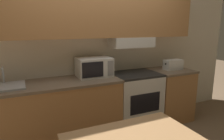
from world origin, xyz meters
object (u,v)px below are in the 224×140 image
Objects in this scene: stove_range at (135,100)px; microwave at (94,67)px; toaster at (173,65)px; sink_basin at (3,86)px.

microwave reaches higher than stove_range.
stove_range is 0.91m from toaster.
stove_range is 1.92m from sink_basin.
sink_basin reaches higher than stove_range.
toaster is at bearing -4.81° from microwave.
toaster is (1.40, -0.12, -0.05)m from microwave.
stove_range is at bearing -7.89° from microwave.
toaster is (0.74, -0.03, 0.53)m from stove_range.
stove_range is 2.72× the size of toaster.
microwave is at bearing 4.69° from sink_basin.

